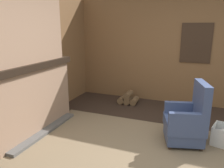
% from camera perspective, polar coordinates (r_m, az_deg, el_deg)
% --- Properties ---
extents(ground_plane, '(14.00, 14.00, 0.00)m').
position_cam_1_polar(ground_plane, '(3.45, 11.90, -18.00)').
color(ground_plane, '#2D2119').
extents(wood_panel_wall_left, '(0.06, 5.67, 2.62)m').
position_cam_1_polar(wood_panel_wall_left, '(4.17, -24.40, 6.06)').
color(wood_panel_wall_left, brown).
rests_on(wood_panel_wall_left, ground).
extents(wood_panel_wall_back, '(5.67, 0.09, 2.62)m').
position_cam_1_polar(wood_panel_wall_back, '(5.49, 17.32, 8.52)').
color(wood_panel_wall_back, brown).
rests_on(wood_panel_wall_back, ground).
extents(fireplace_hearth, '(0.67, 1.93, 1.26)m').
position_cam_1_polar(fireplace_hearth, '(4.13, -20.76, -3.45)').
color(fireplace_hearth, '#9E7A60').
rests_on(fireplace_hearth, ground).
extents(chimney_breast, '(0.40, 1.61, 1.35)m').
position_cam_1_polar(chimney_breast, '(3.96, -22.66, 14.85)').
color(chimney_breast, '#9E7A60').
rests_on(chimney_breast, fireplace_hearth).
extents(area_rug, '(3.86, 2.19, 0.01)m').
position_cam_1_polar(area_rug, '(3.51, 7.91, -17.07)').
color(area_rug, '#7A664C').
rests_on(area_rug, ground).
extents(armchair, '(0.72, 0.72, 1.03)m').
position_cam_1_polar(armchair, '(3.74, 19.01, -9.31)').
color(armchair, '#3D4C75').
rests_on(armchair, ground).
extents(firewood_stack, '(0.48, 0.40, 0.29)m').
position_cam_1_polar(firewood_stack, '(5.47, 4.31, -3.82)').
color(firewood_stack, brown).
rests_on(firewood_stack, ground).
extents(oil_lamp_vase, '(0.11, 0.11, 0.24)m').
position_cam_1_polar(oil_lamp_vase, '(3.80, -25.55, 5.66)').
color(oil_lamp_vase, '#B24C42').
rests_on(oil_lamp_vase, fireplace_hearth).
extents(storage_case, '(0.15, 0.26, 0.13)m').
position_cam_1_polar(storage_case, '(4.16, -20.47, 6.55)').
color(storage_case, brown).
rests_on(storage_case, fireplace_hearth).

